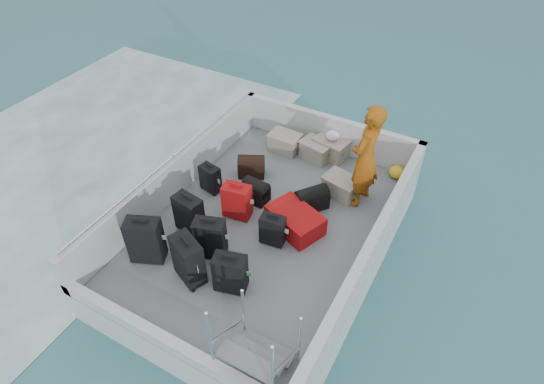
# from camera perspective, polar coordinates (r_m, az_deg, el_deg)

# --- Properties ---
(ground) EXTENTS (160.00, 160.00, 0.00)m
(ground) POSITION_cam_1_polar(r_m,az_deg,el_deg) (7.76, -0.76, -7.41)
(ground) COLOR #194E59
(ground) RESTS_ON ground
(wake_foam) EXTENTS (10.00, 10.00, 0.00)m
(wake_foam) POSITION_cam_1_polar(r_m,az_deg,el_deg) (10.38, -24.48, 3.02)
(wake_foam) COLOR white
(wake_foam) RESTS_ON ground
(ferry_hull) EXTENTS (3.60, 5.00, 0.60)m
(ferry_hull) POSITION_cam_1_polar(r_m,az_deg,el_deg) (7.53, -0.78, -5.91)
(ferry_hull) COLOR silver
(ferry_hull) RESTS_ON ground
(deck) EXTENTS (3.30, 4.70, 0.02)m
(deck) POSITION_cam_1_polar(r_m,az_deg,el_deg) (7.31, -0.80, -4.26)
(deck) COLOR slate
(deck) RESTS_ON ferry_hull
(deck_fittings) EXTENTS (3.60, 5.00, 0.90)m
(deck_fittings) POSITION_cam_1_polar(r_m,az_deg,el_deg) (6.72, 0.39, -4.74)
(deck_fittings) COLOR #B7BCBC
(deck_fittings) RESTS_ON deck
(suitcase_0) EXTENTS (0.56, 0.45, 0.76)m
(suitcase_0) POSITION_cam_1_polar(r_m,az_deg,el_deg) (6.81, -15.58, -5.91)
(suitcase_0) COLOR black
(suitcase_0) RESTS_ON deck
(suitcase_1) EXTENTS (0.48, 0.32, 0.67)m
(suitcase_1) POSITION_cam_1_polar(r_m,az_deg,el_deg) (7.11, -10.36, -2.82)
(suitcase_1) COLOR black
(suitcase_1) RESTS_ON deck
(suitcase_2) EXTENTS (0.38, 0.27, 0.51)m
(suitcase_2) POSITION_cam_1_polar(r_m,az_deg,el_deg) (7.83, -7.75, 1.64)
(suitcase_2) COLOR black
(suitcase_2) RESTS_ON deck
(suitcase_3) EXTENTS (0.56, 0.46, 0.74)m
(suitcase_3) POSITION_cam_1_polar(r_m,az_deg,el_deg) (6.44, -10.47, -8.43)
(suitcase_3) COLOR black
(suitcase_3) RESTS_ON deck
(suitcase_4) EXTENTS (0.51, 0.40, 0.66)m
(suitcase_4) POSITION_cam_1_polar(r_m,az_deg,el_deg) (6.72, -7.77, -5.79)
(suitcase_4) COLOR black
(suitcase_4) RESTS_ON deck
(suitcase_5) EXTENTS (0.48, 0.33, 0.61)m
(suitcase_5) POSITION_cam_1_polar(r_m,az_deg,el_deg) (7.28, -4.41, -1.19)
(suitcase_5) COLOR #AB0D11
(suitcase_5) RESTS_ON deck
(suitcase_6) EXTENTS (0.50, 0.37, 0.62)m
(suitcase_6) POSITION_cam_1_polar(r_m,az_deg,el_deg) (6.29, -5.26, -10.15)
(suitcase_6) COLOR black
(suitcase_6) RESTS_ON deck
(suitcase_7) EXTENTS (0.39, 0.26, 0.52)m
(suitcase_7) POSITION_cam_1_polar(r_m,az_deg,el_deg) (6.87, 0.08, -4.81)
(suitcase_7) COLOR black
(suitcase_7) RESTS_ON deck
(suitcase_8) EXTENTS (1.01, 0.84, 0.34)m
(suitcase_8) POSITION_cam_1_polar(r_m,az_deg,el_deg) (7.15, 2.91, -3.56)
(suitcase_8) COLOR #AB0D11
(suitcase_8) RESTS_ON deck
(duffel_0) EXTENTS (0.55, 0.48, 0.32)m
(duffel_0) POSITION_cam_1_polar(r_m,az_deg,el_deg) (8.16, -2.60, 3.07)
(duffel_0) COLOR black
(duffel_0) RESTS_ON deck
(duffel_1) EXTENTS (0.43, 0.33, 0.32)m
(duffel_1) POSITION_cam_1_polar(r_m,az_deg,el_deg) (7.64, -2.04, -0.07)
(duffel_1) COLOR black
(duffel_1) RESTS_ON deck
(duffel_2) EXTENTS (0.56, 0.61, 0.32)m
(duffel_2) POSITION_cam_1_polar(r_m,az_deg,el_deg) (7.52, 4.99, -1.07)
(duffel_2) COLOR black
(duffel_2) RESTS_ON deck
(crate_0) EXTENTS (0.56, 0.39, 0.33)m
(crate_0) POSITION_cam_1_polar(r_m,az_deg,el_deg) (8.74, 1.59, 6.14)
(crate_0) COLOR gray
(crate_0) RESTS_ON deck
(crate_1) EXTENTS (0.61, 0.48, 0.33)m
(crate_1) POSITION_cam_1_polar(r_m,az_deg,el_deg) (8.59, 5.54, 5.17)
(crate_1) COLOR gray
(crate_1) RESTS_ON deck
(crate_2) EXTENTS (0.65, 0.50, 0.35)m
(crate_2) POSITION_cam_1_polar(r_m,az_deg,el_deg) (8.65, 7.42, 5.43)
(crate_2) COLOR gray
(crate_2) RESTS_ON deck
(crate_3) EXTENTS (0.62, 0.49, 0.33)m
(crate_3) POSITION_cam_1_polar(r_m,az_deg,el_deg) (7.81, 8.63, 0.60)
(crate_3) COLOR gray
(crate_3) RESTS_ON deck
(yellow_bag) EXTENTS (0.28, 0.26, 0.22)m
(yellow_bag) POSITION_cam_1_polar(r_m,az_deg,el_deg) (8.43, 15.39, 2.41)
(yellow_bag) COLOR yellow
(yellow_bag) RESTS_ON deck
(white_bag) EXTENTS (0.24, 0.24, 0.18)m
(white_bag) POSITION_cam_1_polar(r_m,az_deg,el_deg) (8.50, 7.57, 6.89)
(white_bag) COLOR white
(white_bag) RESTS_ON crate_2
(passenger) EXTENTS (0.52, 0.72, 1.82)m
(passenger) POSITION_cam_1_polar(r_m,az_deg,el_deg) (7.30, 11.66, 4.32)
(passenger) COLOR orange
(passenger) RESTS_ON deck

